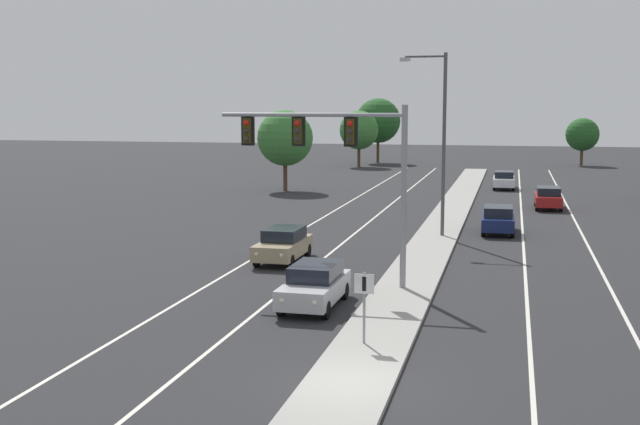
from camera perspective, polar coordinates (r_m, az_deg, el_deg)
ground_plane at (r=21.73m, az=2.00°, el=-12.18°), size 260.00×260.00×0.00m
median_island at (r=38.94m, az=7.26°, el=-3.23°), size 2.40×110.00×0.15m
lane_stripe_oncoming_center at (r=46.47m, az=2.43°, el=-1.51°), size 0.14×100.00×0.01m
lane_stripe_receding_center at (r=45.65m, az=14.10°, el=-1.90°), size 0.14×100.00×0.01m
edge_stripe_left at (r=47.20m, az=-1.51°, el=-1.36°), size 0.14×100.00×0.01m
edge_stripe_right at (r=45.81m, az=18.23°, el=-2.02°), size 0.14×100.00×0.01m
overhead_signal_mast at (r=32.17m, az=1.33°, el=4.25°), size 7.58×0.44×7.20m
median_sign_post at (r=24.61m, az=3.13°, el=-5.96°), size 0.60×0.10×2.20m
street_lamp_median at (r=45.00m, az=8.44°, el=5.53°), size 2.58×0.28×10.00m
car_oncoming_silver at (r=29.67m, az=-0.38°, el=-5.12°), size 1.87×4.49×1.58m
car_oncoming_tan at (r=38.23m, az=-2.60°, el=-2.25°), size 1.86×4.49×1.58m
car_receding_navy at (r=47.69m, az=12.42°, el=-0.45°), size 1.88×4.49×1.58m
car_receding_red at (r=59.65m, az=15.76°, el=1.02°), size 1.82×4.47×1.58m
car_receding_white at (r=72.84m, az=12.81°, el=2.26°), size 1.87×4.49×1.58m
tree_far_left_b at (r=96.59m, az=2.76°, el=5.81°), size 4.62×4.62×6.68m
tree_far_left_c at (r=69.48m, az=-2.47°, el=5.25°), size 4.78×4.78×6.92m
tree_far_right_c at (r=103.48m, az=17.98°, el=5.24°), size 3.99×3.99×5.77m
tree_far_left_a at (r=103.32m, az=4.11°, el=6.46°), size 5.65×5.65×8.17m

